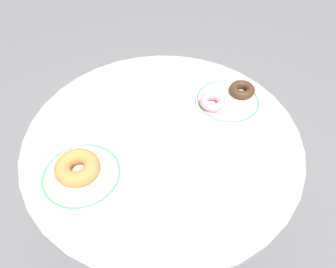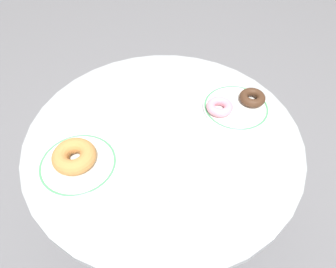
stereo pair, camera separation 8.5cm
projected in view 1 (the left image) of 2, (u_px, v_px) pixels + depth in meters
ground_plane at (165, 242)px, 1.41m from camera, size 7.00×7.00×0.02m
cafe_table at (163, 178)px, 1.03m from camera, size 0.76×0.76×0.70m
plate_left at (82, 175)px, 0.79m from camera, size 0.20×0.20×0.01m
plate_right at (228, 101)px, 0.97m from camera, size 0.19×0.19×0.01m
donut_old_fashioned at (77, 167)px, 0.77m from camera, size 0.14×0.14×0.04m
donut_chocolate at (242, 90)px, 0.97m from camera, size 0.11×0.11×0.03m
donut_pink_frosted at (213, 102)px, 0.94m from camera, size 0.09×0.09×0.03m
paper_napkin at (203, 189)px, 0.76m from camera, size 0.13×0.12×0.01m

